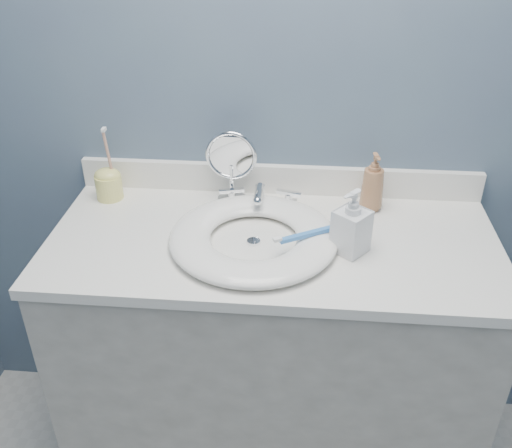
# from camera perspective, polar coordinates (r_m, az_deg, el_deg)

# --- Properties ---
(back_wall) EXTENTS (2.20, 0.02, 2.40)m
(back_wall) POSITION_cam_1_polar(r_m,az_deg,el_deg) (1.66, 2.49, 13.20)
(back_wall) COLOR #4C5B72
(back_wall) RESTS_ON ground
(vanity_cabinet) EXTENTS (1.20, 0.55, 0.85)m
(vanity_cabinet) POSITION_cam_1_polar(r_m,az_deg,el_deg) (1.83, 1.48, -13.43)
(vanity_cabinet) COLOR beige
(vanity_cabinet) RESTS_ON ground
(countertop) EXTENTS (1.22, 0.57, 0.03)m
(countertop) POSITION_cam_1_polar(r_m,az_deg,el_deg) (1.55, 1.70, -1.86)
(countertop) COLOR white
(countertop) RESTS_ON vanity_cabinet
(backsplash) EXTENTS (1.22, 0.02, 0.09)m
(backsplash) POSITION_cam_1_polar(r_m,az_deg,el_deg) (1.75, 2.26, 4.50)
(backsplash) COLOR white
(backsplash) RESTS_ON countertop
(basin) EXTENTS (0.45, 0.45, 0.04)m
(basin) POSITION_cam_1_polar(r_m,az_deg,el_deg) (1.51, -0.25, -1.31)
(basin) COLOR white
(basin) RESTS_ON countertop
(drain) EXTENTS (0.04, 0.04, 0.01)m
(drain) POSITION_cam_1_polar(r_m,az_deg,el_deg) (1.52, -0.24, -1.79)
(drain) COLOR silver
(drain) RESTS_ON countertop
(faucet) EXTENTS (0.25, 0.13, 0.07)m
(faucet) POSITION_cam_1_polar(r_m,az_deg,el_deg) (1.68, 0.37, 2.56)
(faucet) COLOR silver
(faucet) RESTS_ON countertop
(makeup_mirror) EXTENTS (0.15, 0.09, 0.22)m
(makeup_mirror) POSITION_cam_1_polar(r_m,az_deg,el_deg) (1.67, -2.49, 6.05)
(makeup_mirror) COLOR silver
(makeup_mirror) RESTS_ON countertop
(soap_bottle_amber) EXTENTS (0.08, 0.08, 0.18)m
(soap_bottle_amber) POSITION_cam_1_polar(r_m,az_deg,el_deg) (1.67, 11.62, 4.12)
(soap_bottle_amber) COLOR #9D6B47
(soap_bottle_amber) RESTS_ON countertop
(soap_bottle_clear) EXTENTS (0.11, 0.11, 0.18)m
(soap_bottle_clear) POSITION_cam_1_polar(r_m,az_deg,el_deg) (1.47, 9.57, 0.23)
(soap_bottle_clear) COLOR silver
(soap_bottle_clear) RESTS_ON countertop
(toothbrush_holder) EXTENTS (0.08, 0.08, 0.23)m
(toothbrush_holder) POSITION_cam_1_polar(r_m,az_deg,el_deg) (1.77, -14.54, 4.05)
(toothbrush_holder) COLOR #EAE275
(toothbrush_holder) RESTS_ON countertop
(toothbrush_lying) EXTENTS (0.16, 0.10, 0.02)m
(toothbrush_lying) POSITION_cam_1_polar(r_m,az_deg,el_deg) (1.48, 4.86, -1.12)
(toothbrush_lying) COLOR #397BCA
(toothbrush_lying) RESTS_ON basin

